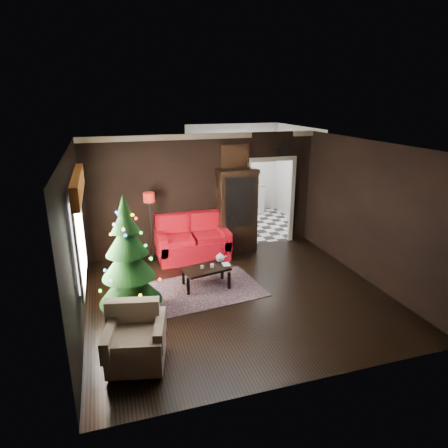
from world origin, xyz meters
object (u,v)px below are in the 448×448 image
object	(u,v)px
teapot	(220,258)
wall_clock	(282,149)
floor_lamp	(151,227)
christmas_tree	(128,258)
curio_cabinet	(237,212)
kitchen_table	(242,216)
coffee_table	(206,277)
loveseat	(193,238)
armchair	(136,336)

from	to	relation	value
teapot	wall_clock	world-z (taller)	wall_clock
wall_clock	floor_lamp	bearing A→B (deg)	-174.25
christmas_tree	curio_cabinet	bearing A→B (deg)	40.62
kitchen_table	curio_cabinet	bearing A→B (deg)	-114.44
coffee_table	wall_clock	bearing A→B (deg)	38.11
curio_cabinet	floor_lamp	world-z (taller)	curio_cabinet
christmas_tree	kitchen_table	distance (m)	5.09
coffee_table	kitchen_table	distance (m)	3.69
wall_clock	kitchen_table	world-z (taller)	wall_clock
kitchen_table	loveseat	bearing A→B (deg)	-137.49
teapot	wall_clock	bearing A→B (deg)	39.35
curio_cabinet	floor_lamp	distance (m)	2.09
christmas_tree	wall_clock	xyz separation A→B (m)	(3.92, 2.51, 1.33)
floor_lamp	armchair	bearing A→B (deg)	-100.68
christmas_tree	teapot	distance (m)	2.07
coffee_table	kitchen_table	bearing A→B (deg)	59.17
coffee_table	armchair	bearing A→B (deg)	-127.03
armchair	coffee_table	world-z (taller)	armchair
teapot	curio_cabinet	bearing A→B (deg)	59.95
loveseat	wall_clock	xyz separation A→B (m)	(2.35, 0.40, 1.88)
floor_lamp	wall_clock	size ratio (longest dim) A/B	4.88
armchair	coffee_table	xyz separation A→B (m)	(1.52, 2.02, -0.25)
armchair	teapot	xyz separation A→B (m)	(1.87, 2.22, 0.04)
floor_lamp	kitchen_table	bearing A→B (deg)	30.07
loveseat	teapot	xyz separation A→B (m)	(0.26, -1.31, -0.00)
armchair	kitchen_table	distance (m)	6.20
wall_clock	armchair	bearing A→B (deg)	-135.22
loveseat	curio_cabinet	world-z (taller)	curio_cabinet
curio_cabinet	armchair	world-z (taller)	curio_cabinet
loveseat	kitchen_table	distance (m)	2.45
coffee_table	curio_cabinet	bearing A→B (deg)	54.46
loveseat	curio_cabinet	bearing A→B (deg)	10.83
coffee_table	kitchen_table	world-z (taller)	kitchen_table
floor_lamp	armchair	distance (m)	3.68
curio_cabinet	teapot	size ratio (longest dim) A/B	9.85
kitchen_table	floor_lamp	bearing A→B (deg)	-149.93
curio_cabinet	wall_clock	xyz separation A→B (m)	(1.20, 0.18, 1.43)
floor_lamp	kitchen_table	xyz separation A→B (m)	(2.73, 1.58, -0.46)
christmas_tree	coffee_table	distance (m)	1.81
loveseat	floor_lamp	xyz separation A→B (m)	(-0.93, 0.07, 0.33)
wall_clock	curio_cabinet	bearing A→B (deg)	-171.47
floor_lamp	coffee_table	distance (m)	1.90
teapot	kitchen_table	distance (m)	3.34
curio_cabinet	christmas_tree	world-z (taller)	christmas_tree
teapot	coffee_table	bearing A→B (deg)	-150.19
armchair	curio_cabinet	bearing A→B (deg)	66.44
armchair	coffee_table	bearing A→B (deg)	65.76
christmas_tree	teapot	bearing A→B (deg)	23.62
curio_cabinet	coffee_table	xyz separation A→B (m)	(-1.24, -1.73, -0.74)
loveseat	coffee_table	world-z (taller)	loveseat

